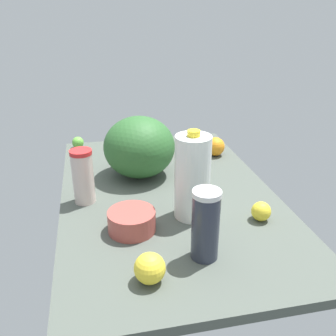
% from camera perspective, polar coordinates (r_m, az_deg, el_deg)
% --- Properties ---
extents(countertop, '(1.20, 0.76, 0.03)m').
position_cam_1_polar(countertop, '(1.37, 0.00, -4.38)').
color(countertop, '#4A514A').
rests_on(countertop, ground).
extents(watermelon, '(0.28, 0.28, 0.24)m').
position_cam_1_polar(watermelon, '(1.46, -4.39, 3.21)').
color(watermelon, '#2C602C').
rests_on(watermelon, countertop).
extents(mixing_bowl, '(0.15, 0.15, 0.07)m').
position_cam_1_polar(mixing_bowl, '(1.15, -5.55, -8.04)').
color(mixing_bowl, '#AA4941').
rests_on(mixing_bowl, countertop).
extents(tumbler_cup, '(0.07, 0.07, 0.19)m').
position_cam_1_polar(tumbler_cup, '(1.30, -12.82, -1.27)').
color(tumbler_cup, beige).
rests_on(tumbler_cup, countertop).
extents(milk_jug, '(0.11, 0.11, 0.29)m').
position_cam_1_polar(milk_jug, '(1.17, 3.75, -1.40)').
color(milk_jug, white).
rests_on(milk_jug, countertop).
extents(shaker_bottle, '(0.08, 0.08, 0.20)m').
position_cam_1_polar(shaker_bottle, '(1.00, 5.73, -8.61)').
color(shaker_bottle, '#2B303F').
rests_on(shaker_bottle, countertop).
extents(lemon_by_jug, '(0.08, 0.08, 0.08)m').
position_cam_1_polar(lemon_by_jug, '(0.95, -2.79, -15.01)').
color(lemon_by_jug, yellow).
rests_on(lemon_by_jug, countertop).
extents(lemon_loose, '(0.06, 0.06, 0.06)m').
position_cam_1_polar(lemon_loose, '(1.23, 14.00, -6.42)').
color(lemon_loose, yellow).
rests_on(lemon_loose, countertop).
extents(lime_beside_bowl, '(0.05, 0.05, 0.05)m').
position_cam_1_polar(lime_beside_bowl, '(1.82, -13.56, 3.81)').
color(lime_beside_bowl, '#63B340').
rests_on(lime_beside_bowl, countertop).
extents(orange_near_front, '(0.08, 0.08, 0.08)m').
position_cam_1_polar(orange_near_front, '(1.69, 7.22, 3.27)').
color(orange_near_front, orange).
rests_on(orange_near_front, countertop).
extents(orange_far_back, '(0.09, 0.09, 0.09)m').
position_cam_1_polar(orange_far_back, '(1.72, -0.72, 3.83)').
color(orange_far_back, orange).
rests_on(orange_far_back, countertop).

